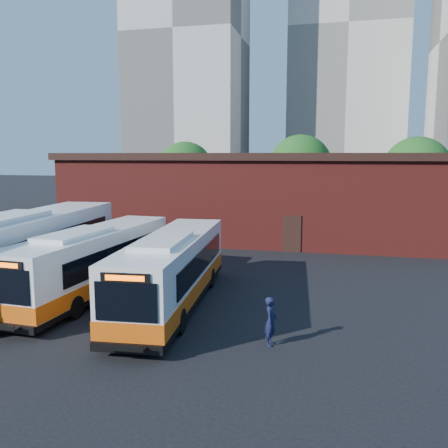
% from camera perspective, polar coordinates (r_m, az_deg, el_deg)
% --- Properties ---
extents(ground, '(220.00, 220.00, 0.00)m').
position_cam_1_polar(ground, '(18.54, -5.48, -11.56)').
color(ground, black).
extents(bus_west, '(3.64, 13.79, 3.72)m').
position_cam_1_polar(bus_west, '(23.97, -22.56, -3.38)').
color(bus_west, white).
rests_on(bus_west, ground).
extents(bus_midwest, '(3.03, 11.47, 3.09)m').
position_cam_1_polar(bus_midwest, '(22.22, -15.46, -4.68)').
color(bus_midwest, white).
rests_on(bus_midwest, ground).
extents(bus_mideast, '(3.23, 11.56, 3.11)m').
position_cam_1_polar(bus_mideast, '(20.00, -6.20, -5.84)').
color(bus_mideast, white).
rests_on(bus_mideast, ground).
extents(transit_worker, '(0.44, 0.63, 1.65)m').
position_cam_1_polar(transit_worker, '(16.11, 5.66, -11.56)').
color(transit_worker, '#131737').
rests_on(transit_worker, ground).
extents(depot_building, '(28.60, 12.60, 6.40)m').
position_cam_1_polar(depot_building, '(37.05, 4.43, 3.64)').
color(depot_building, maroon).
rests_on(depot_building, ground).
extents(tree_west, '(6.00, 6.00, 7.65)m').
position_cam_1_polar(tree_west, '(50.98, -4.67, 6.50)').
color(tree_west, '#382314').
rests_on(tree_west, ground).
extents(tree_mid, '(6.56, 6.56, 8.36)m').
position_cam_1_polar(tree_mid, '(50.63, 9.18, 6.90)').
color(tree_mid, '#382314').
rests_on(tree_mid, ground).
extents(tree_east, '(6.24, 6.24, 7.96)m').
position_cam_1_polar(tree_east, '(48.07, 22.16, 6.02)').
color(tree_east, '#382314').
rests_on(tree_east, ground).
extents(tower_left, '(20.00, 18.00, 56.20)m').
position_cam_1_polar(tower_left, '(95.17, -4.29, 21.45)').
color(tower_left, beige).
rests_on(tower_left, ground).
extents(tower_center, '(22.00, 20.00, 61.20)m').
position_cam_1_polar(tower_center, '(105.27, 14.66, 21.33)').
color(tower_center, beige).
rests_on(tower_center, ground).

